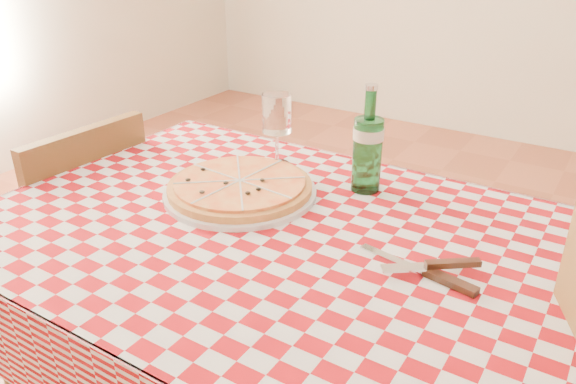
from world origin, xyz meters
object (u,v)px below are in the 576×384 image
object	(u,v)px
dining_table	(281,270)
pizza_plate	(240,186)
chair_far	(81,238)
water_bottle	(368,139)
wine_glass	(277,131)

from	to	relation	value
dining_table	pizza_plate	distance (m)	0.23
chair_far	water_bottle	distance (m)	0.93
pizza_plate	water_bottle	bearing A→B (deg)	38.09
pizza_plate	wine_glass	world-z (taller)	wine_glass
dining_table	wine_glass	xyz separation A→B (m)	(-0.20, 0.29, 0.19)
water_bottle	wine_glass	bearing A→B (deg)	177.15
dining_table	water_bottle	xyz separation A→B (m)	(0.06, 0.28, 0.23)
chair_far	wine_glass	xyz separation A→B (m)	(0.55, 0.24, 0.37)
dining_table	water_bottle	distance (m)	0.36
pizza_plate	water_bottle	world-z (taller)	water_bottle
chair_far	wine_glass	distance (m)	0.70
water_bottle	wine_glass	xyz separation A→B (m)	(-0.26, 0.01, -0.03)
dining_table	water_bottle	bearing A→B (deg)	77.40
chair_far	water_bottle	bearing A→B (deg)	-161.06
pizza_plate	wine_glass	distance (m)	0.21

